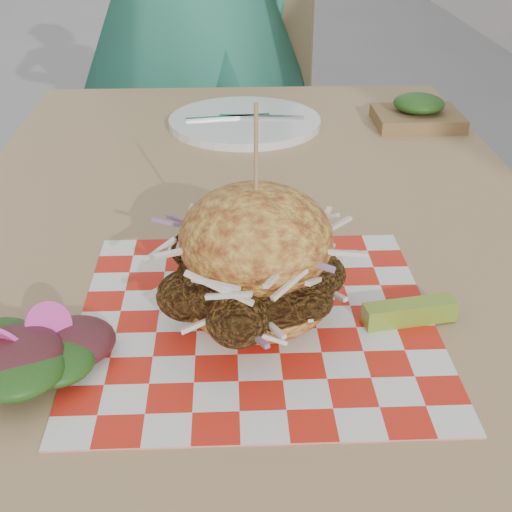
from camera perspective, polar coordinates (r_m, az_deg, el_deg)
The scene contains 9 objects.
ground at distance 1.68m, azimuth -1.89°, elevation -14.92°, with size 80.00×80.00×0.00m, color gray.
patio_table at distance 1.00m, azimuth -0.30°, elevation -0.27°, with size 0.80×1.20×0.75m.
patio_chair at distance 2.01m, azimuth -0.76°, elevation 11.27°, with size 0.51×0.52×0.95m.
paper_liner at distance 0.73m, azimuth -0.00°, elevation -5.09°, with size 0.36×0.36×0.00m, color red.
sandwich at distance 0.70m, azimuth 0.00°, elevation -0.75°, with size 0.20×0.20×0.23m.
pickle_spear at distance 0.74m, azimuth 12.17°, elevation -4.41°, with size 0.10×0.02×0.02m, color #87A831.
side_salad at distance 0.69m, azimuth -17.59°, elevation -7.62°, with size 0.13×0.14×0.05m.
place_setting at distance 1.29m, azimuth -0.91°, elevation 10.69°, with size 0.27×0.27×0.02m.
kraft_tray at distance 1.32m, azimuth 12.83°, elevation 11.10°, with size 0.15×0.12×0.06m.
Camera 1 is at (0.00, -1.21, 1.16)m, focal length 50.00 mm.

